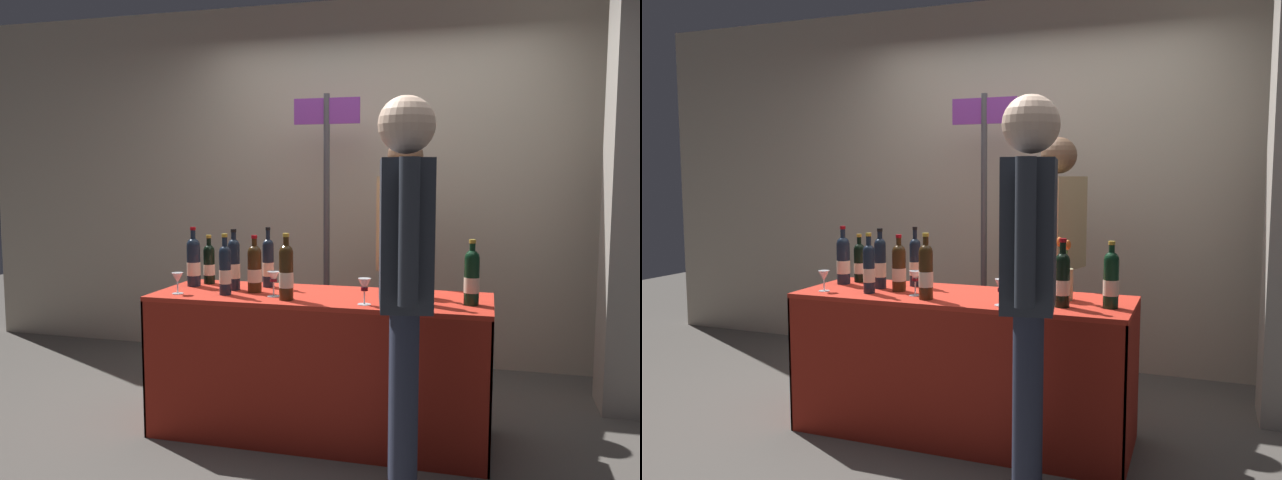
% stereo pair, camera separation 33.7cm
% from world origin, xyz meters
% --- Properties ---
extents(ground_plane, '(12.00, 12.00, 0.00)m').
position_xyz_m(ground_plane, '(0.00, 0.00, 0.00)').
color(ground_plane, '#514C47').
extents(back_partition, '(6.80, 0.12, 2.74)m').
position_xyz_m(back_partition, '(0.00, 1.53, 1.37)').
color(back_partition, '#B2A893').
rests_on(back_partition, ground_plane).
extents(tasting_table, '(1.83, 0.61, 0.78)m').
position_xyz_m(tasting_table, '(0.00, 0.00, 0.53)').
color(tasting_table, red).
rests_on(tasting_table, ground_plane).
extents(featured_wine_bottle, '(0.08, 0.08, 0.32)m').
position_xyz_m(featured_wine_bottle, '(-0.37, -0.02, 0.92)').
color(featured_wine_bottle, '#38230F').
rests_on(featured_wine_bottle, tasting_table).
extents(display_bottle_0, '(0.08, 0.08, 0.35)m').
position_xyz_m(display_bottle_0, '(0.36, 0.15, 0.93)').
color(display_bottle_0, '#192333').
rests_on(display_bottle_0, tasting_table).
extents(display_bottle_1, '(0.07, 0.07, 0.35)m').
position_xyz_m(display_bottle_1, '(-0.51, 0.02, 0.93)').
color(display_bottle_1, '#192333').
rests_on(display_bottle_1, tasting_table).
extents(display_bottle_2, '(0.08, 0.08, 0.33)m').
position_xyz_m(display_bottle_2, '(0.80, -0.06, 0.93)').
color(display_bottle_2, black).
rests_on(display_bottle_2, tasting_table).
extents(display_bottle_3, '(0.07, 0.07, 0.34)m').
position_xyz_m(display_bottle_3, '(0.58, -0.12, 0.92)').
color(display_bottle_3, black).
rests_on(display_bottle_3, tasting_table).
extents(display_bottle_4, '(0.07, 0.07, 0.33)m').
position_xyz_m(display_bottle_4, '(-0.50, -0.13, 0.92)').
color(display_bottle_4, '#192333').
rests_on(display_bottle_4, tasting_table).
extents(display_bottle_5, '(0.07, 0.07, 0.35)m').
position_xyz_m(display_bottle_5, '(-0.36, 0.16, 0.93)').
color(display_bottle_5, '#192333').
rests_on(display_bottle_5, tasting_table).
extents(display_bottle_6, '(0.08, 0.08, 0.35)m').
position_xyz_m(display_bottle_6, '(-0.79, 0.08, 0.93)').
color(display_bottle_6, '#192333').
rests_on(display_bottle_6, tasting_table).
extents(display_bottle_7, '(0.08, 0.08, 0.35)m').
position_xyz_m(display_bottle_7, '(-0.13, -0.18, 0.93)').
color(display_bottle_7, '#38230F').
rests_on(display_bottle_7, tasting_table).
extents(display_bottle_8, '(0.07, 0.07, 0.29)m').
position_xyz_m(display_bottle_8, '(-0.74, 0.18, 0.91)').
color(display_bottle_8, black).
rests_on(display_bottle_8, tasting_table).
extents(wine_glass_near_vendor, '(0.07, 0.07, 0.13)m').
position_xyz_m(wine_glass_near_vendor, '(0.28, -0.20, 0.88)').
color(wine_glass_near_vendor, silver).
rests_on(wine_glass_near_vendor, tasting_table).
extents(wine_glass_mid, '(0.06, 0.06, 0.12)m').
position_xyz_m(wine_glass_mid, '(-0.76, -0.17, 0.87)').
color(wine_glass_mid, silver).
rests_on(wine_glass_mid, tasting_table).
extents(wine_glass_near_taster, '(0.07, 0.07, 0.14)m').
position_xyz_m(wine_glass_near_taster, '(-0.23, -0.11, 0.88)').
color(wine_glass_near_taster, silver).
rests_on(wine_glass_near_taster, tasting_table).
extents(flower_vase, '(0.11, 0.11, 0.33)m').
position_xyz_m(flower_vase, '(0.54, 0.06, 0.88)').
color(flower_vase, tan).
rests_on(flower_vase, tasting_table).
extents(vendor_presenter, '(0.30, 0.59, 1.67)m').
position_xyz_m(vendor_presenter, '(0.35, 0.79, 1.01)').
color(vendor_presenter, '#4C4233').
rests_on(vendor_presenter, ground_plane).
extents(taster_foreground_right, '(0.28, 0.55, 1.76)m').
position_xyz_m(taster_foreground_right, '(0.54, -0.62, 1.06)').
color(taster_foreground_right, '#2D3347').
rests_on(taster_foreground_right, ground_plane).
extents(booth_signpost, '(0.48, 0.04, 2.00)m').
position_xyz_m(booth_signpost, '(-0.24, 1.07, 1.23)').
color(booth_signpost, '#47474C').
rests_on(booth_signpost, ground_plane).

